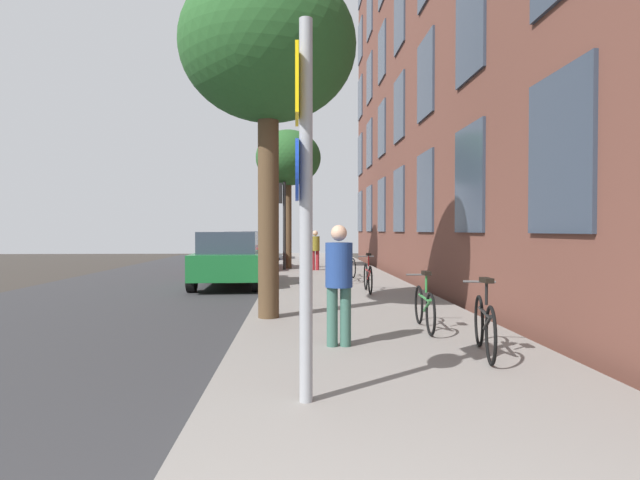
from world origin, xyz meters
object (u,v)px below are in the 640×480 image
object	(u,v)px
pedestrian_0	(339,277)
car_1	(249,251)
bicycle_2	(368,277)
sign_post	(303,186)
traffic_light	(282,209)
bicycle_3	(347,269)
bicycle_0	(485,325)
car_0	(230,259)
pedestrian_1	(315,248)
bicycle_4	(349,266)
tree_near	(268,49)
tree_far	(288,159)
car_2	(258,245)
bicycle_1	(424,307)

from	to	relation	value
pedestrian_0	car_1	world-z (taller)	pedestrian_0
bicycle_2	sign_post	bearing A→B (deg)	-102.07
traffic_light	car_1	world-z (taller)	traffic_light
bicycle_3	bicycle_0	bearing A→B (deg)	-85.04
car_0	car_1	distance (m)	5.91
pedestrian_1	car_0	world-z (taller)	pedestrian_1
bicycle_4	car_1	xyz separation A→B (m)	(-3.70, 3.92, 0.36)
car_1	tree_near	bearing A→B (deg)	-83.12
tree_near	tree_far	world-z (taller)	tree_near
sign_post	bicycle_0	xyz separation A→B (m)	(2.27, 1.60, -1.56)
bicycle_4	car_2	size ratio (longest dim) A/B	0.39
bicycle_3	pedestrian_0	bearing A→B (deg)	-96.33
car_2	tree_far	bearing A→B (deg)	-76.54
bicycle_3	bicycle_4	size ratio (longest dim) A/B	1.01
bicycle_0	bicycle_2	xyz separation A→B (m)	(-0.54, 6.51, 0.00)
bicycle_4	pedestrian_1	size ratio (longest dim) A/B	1.04
tree_near	bicycle_2	bearing A→B (deg)	57.74
bicycle_0	bicycle_1	bearing A→B (deg)	101.41
bicycle_3	car_1	bearing A→B (deg)	122.40
car_0	car_2	distance (m)	13.39
bicycle_0	car_1	size ratio (longest dim) A/B	0.39
bicycle_0	car_1	distance (m)	15.30
traffic_light	car_2	bearing A→B (deg)	100.78
bicycle_0	bicycle_4	bearing A→B (deg)	92.96
bicycle_0	pedestrian_1	bearing A→B (deg)	96.68
car_0	car_1	xyz separation A→B (m)	(0.02, 5.91, 0.00)
traffic_light	bicycle_2	world-z (taller)	traffic_light
traffic_light	bicycle_2	size ratio (longest dim) A/B	2.06
tree_near	bicycle_3	world-z (taller)	tree_near
bicycle_0	car_0	bearing A→B (deg)	115.94
bicycle_0	pedestrian_0	bearing A→B (deg)	161.89
bicycle_0	car_1	world-z (taller)	car_1
sign_post	bicycle_3	bearing A→B (deg)	82.31
sign_post	tree_far	world-z (taller)	tree_far
traffic_light	pedestrian_0	bearing A→B (deg)	-85.13
bicycle_3	tree_far	bearing A→B (deg)	109.04
bicycle_4	pedestrian_1	world-z (taller)	pedestrian_1
sign_post	car_2	world-z (taller)	sign_post
bicycle_1	pedestrian_1	size ratio (longest dim) A/B	1.04
sign_post	car_1	size ratio (longest dim) A/B	0.83
bicycle_2	bicycle_4	distance (m)	4.26
tree_far	bicycle_3	size ratio (longest dim) A/B	3.45
bicycle_1	bicycle_4	size ratio (longest dim) A/B	1.00
tree_far	car_1	distance (m)	4.08
bicycle_0	car_2	size ratio (longest dim) A/B	0.38
sign_post	tree_near	size ratio (longest dim) A/B	0.56
car_0	car_2	size ratio (longest dim) A/B	0.96
sign_post	pedestrian_1	xyz separation A→B (m)	(0.67, 15.25, -1.06)
tree_near	car_1	xyz separation A→B (m)	(-1.43, 11.82, -4.03)
bicycle_2	tree_far	bearing A→B (deg)	104.64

